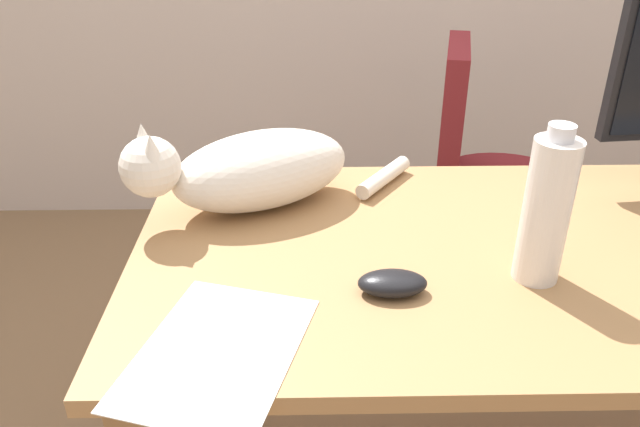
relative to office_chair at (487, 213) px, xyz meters
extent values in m
cube|color=#9E7247|center=(-0.14, -0.77, 0.33)|extent=(1.44, 0.71, 0.03)
cube|color=olive|center=(-0.80, -0.47, -0.03)|extent=(0.06, 0.06, 0.69)
cylinder|color=black|center=(0.05, -0.01, -0.36)|extent=(0.48, 0.48, 0.04)
cylinder|color=black|center=(0.05, -0.01, -0.16)|extent=(0.06, 0.06, 0.44)
cylinder|color=maroon|center=(0.05, -0.01, 0.09)|extent=(0.44, 0.44, 0.06)
cube|color=maroon|center=(-0.13, 0.03, 0.32)|extent=(0.14, 0.36, 0.40)
ellipsoid|color=silver|center=(-0.64, -0.59, 0.42)|extent=(0.40, 0.32, 0.15)
sphere|color=silver|center=(-0.84, -0.68, 0.47)|extent=(0.11, 0.11, 0.11)
cone|color=silver|center=(-0.82, -0.71, 0.52)|extent=(0.04, 0.04, 0.04)
cone|color=silver|center=(-0.85, -0.65, 0.52)|extent=(0.04, 0.04, 0.04)
cylinder|color=silver|center=(-0.39, -0.51, 0.36)|extent=(0.13, 0.17, 0.03)
ellipsoid|color=black|center=(-0.42, -0.90, 0.36)|extent=(0.11, 0.06, 0.04)
cube|color=white|center=(-0.68, -1.03, 0.34)|extent=(0.28, 0.34, 0.00)
cylinder|color=silver|center=(-0.18, -0.86, 0.46)|extent=(0.07, 0.07, 0.24)
cylinder|color=silver|center=(-0.18, -0.86, 0.60)|extent=(0.04, 0.04, 0.02)
camera|label=1|loc=(-0.55, -1.72, 0.93)|focal=35.43mm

